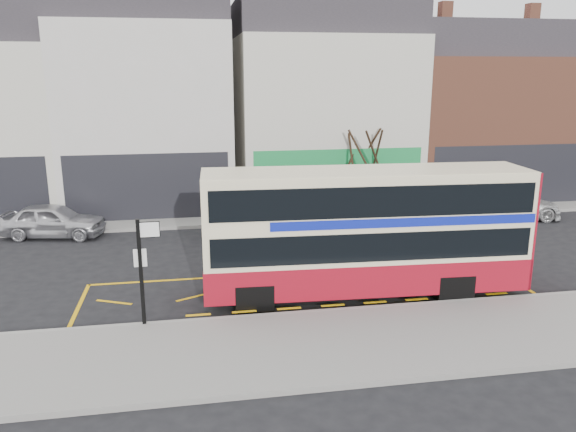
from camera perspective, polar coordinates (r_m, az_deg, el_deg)
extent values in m
plane|color=black|center=(16.75, 3.12, -9.48)|extent=(120.00, 120.00, 0.00)
cube|color=gray|center=(14.71, 5.18, -12.78)|extent=(40.00, 4.00, 0.15)
cube|color=gray|center=(16.39, 3.42, -9.76)|extent=(40.00, 0.15, 0.15)
cube|color=gray|center=(26.99, -2.10, 0.04)|extent=(50.00, 3.00, 0.15)
cube|color=beige|center=(30.06, -13.85, 9.68)|extent=(8.00, 8.00, 9.00)
cube|color=#28262B|center=(30.13, -14.51, 19.95)|extent=(8.00, 7.20, 1.80)
cube|color=black|center=(26.51, -14.01, 2.74)|extent=(7.36, 0.06, 3.20)
cube|color=black|center=(26.57, -13.98, 2.32)|extent=(5.60, 0.04, 2.00)
cube|color=beige|center=(30.82, 3.34, 9.71)|extent=(9.00, 8.00, 8.50)
cube|color=#28262B|center=(30.83, 3.49, 19.29)|extent=(9.00, 7.20, 1.80)
cube|color=#167F3C|center=(27.35, 5.16, 3.46)|extent=(8.28, 0.06, 3.20)
cube|color=black|center=(27.41, 5.14, 3.06)|extent=(6.30, 0.04, 2.00)
cube|color=brown|center=(34.06, 18.42, 8.61)|extent=(9.00, 8.00, 7.50)
cube|color=#28262B|center=(33.96, 19.06, 16.42)|extent=(9.00, 7.20, 1.80)
cube|color=brown|center=(31.96, 15.67, 19.18)|extent=(0.60, 0.60, 1.20)
cube|color=brown|center=(34.31, 23.55, 18.19)|extent=(0.60, 0.60, 1.20)
cube|color=black|center=(30.91, 21.53, 3.78)|extent=(8.28, 0.06, 3.20)
cube|color=black|center=(30.96, 21.48, 3.42)|extent=(6.30, 0.04, 2.00)
cube|color=beige|center=(17.34, 7.86, -1.29)|extent=(9.93, 2.66, 3.63)
cube|color=maroon|center=(17.74, 7.71, -5.40)|extent=(9.98, 2.70, 0.98)
cube|color=maroon|center=(19.20, 22.13, -0.69)|extent=(0.16, 2.28, 3.63)
cube|color=black|center=(17.41, 7.83, -2.07)|extent=(9.54, 2.70, 0.85)
cube|color=black|center=(17.08, 7.99, 2.25)|extent=(9.54, 2.70, 0.90)
cube|color=#0E1C9C|center=(17.47, 10.75, 0.31)|extent=(7.97, 2.63, 0.27)
cube|color=black|center=(16.89, -8.50, -3.40)|extent=(0.15, 2.06, 1.43)
cube|color=black|center=(16.48, -8.70, 1.79)|extent=(0.15, 2.06, 0.90)
cube|color=black|center=(16.65, -8.57, -0.62)|extent=(0.12, 1.57, 0.31)
cube|color=beige|center=(16.95, 8.06, 4.47)|extent=(9.93, 2.57, 0.11)
cylinder|color=black|center=(16.40, -3.40, -8.33)|extent=(0.91, 0.29, 0.90)
cylinder|color=black|center=(18.25, -3.85, -5.91)|extent=(0.91, 0.29, 0.90)
cylinder|color=black|center=(17.83, 16.66, -7.02)|extent=(0.91, 0.29, 0.90)
cylinder|color=black|center=(19.55, 14.31, -4.94)|extent=(0.91, 0.29, 0.90)
cube|color=black|center=(15.47, -14.71, -5.58)|extent=(0.10, 0.10, 2.93)
cube|color=white|center=(15.10, -13.88, -1.34)|extent=(0.53, 0.05, 0.43)
cube|color=white|center=(15.40, -14.79, -4.14)|extent=(0.34, 0.04, 0.49)
imported|color=silver|center=(25.58, -22.78, -0.41)|extent=(4.47, 2.44, 1.44)
imported|color=#3D3F44|center=(24.12, -3.51, -0.40)|extent=(3.96, 2.40, 1.23)
imported|color=#BBBBBB|center=(28.68, 21.50, 1.15)|extent=(5.02, 2.81, 1.38)
cylinder|color=black|center=(27.31, 7.59, 2.07)|extent=(0.24, 0.24, 1.98)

